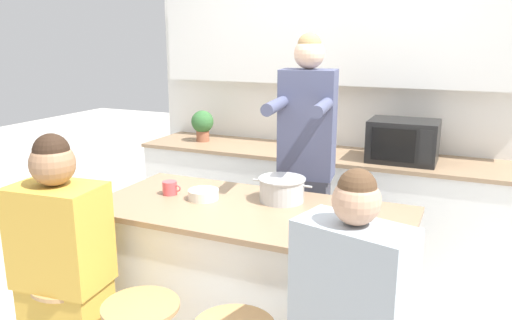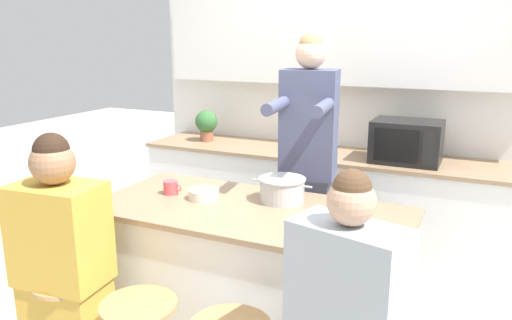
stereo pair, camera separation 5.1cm
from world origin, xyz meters
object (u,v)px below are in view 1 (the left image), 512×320
at_px(person_cooking, 306,181).
at_px(potted_plant, 203,124).
at_px(kitchen_island, 250,286).
at_px(fruit_bowl, 203,194).
at_px(coffee_cup_near, 170,188).
at_px(microwave, 403,141).
at_px(cooking_pot, 282,189).
at_px(person_wrapped_blanket, 64,281).

height_order(person_cooking, potted_plant, person_cooking).
bearing_deg(kitchen_island, person_cooking, 78.84).
bearing_deg(fruit_bowl, potted_plant, 120.02).
xyz_separation_m(person_cooking, coffee_cup_near, (-0.65, -0.56, 0.03)).
bearing_deg(potted_plant, fruit_bowl, -59.98).
xyz_separation_m(person_cooking, potted_plant, (-1.25, 0.86, 0.15)).
xyz_separation_m(person_cooking, microwave, (0.48, 0.83, 0.15)).
bearing_deg(potted_plant, coffee_cup_near, -67.20).
height_order(cooking_pot, fruit_bowl, cooking_pot).
xyz_separation_m(person_wrapped_blanket, potted_plant, (-0.44, 2.13, 0.42)).
bearing_deg(coffee_cup_near, person_cooking, 41.09).
distance_m(person_cooking, microwave, 0.96).
height_order(kitchen_island, microwave, microwave).
distance_m(fruit_bowl, microwave, 1.66).
distance_m(fruit_bowl, potted_plant, 1.65).
height_order(person_wrapped_blanket, cooking_pot, person_wrapped_blanket).
height_order(kitchen_island, potted_plant, potted_plant).
relative_size(person_cooking, microwave, 3.77).
xyz_separation_m(person_cooking, cooking_pot, (-0.01, -0.41, 0.06)).
distance_m(kitchen_island, potted_plant, 1.95).
bearing_deg(cooking_pot, coffee_cup_near, -166.40).
xyz_separation_m(fruit_bowl, microwave, (0.90, 1.39, 0.12)).
xyz_separation_m(person_wrapped_blanket, fruit_bowl, (0.39, 0.70, 0.29)).
bearing_deg(person_wrapped_blanket, kitchen_island, 38.33).
distance_m(kitchen_island, fruit_bowl, 0.58).
bearing_deg(person_wrapped_blanket, cooking_pot, 41.16).
height_order(person_cooking, cooking_pot, person_cooking).
bearing_deg(coffee_cup_near, microwave, 51.07).
bearing_deg(coffee_cup_near, potted_plant, 112.80).
relative_size(person_cooking, person_wrapped_blanket, 1.32).
bearing_deg(coffee_cup_near, person_wrapped_blanket, -103.15).
relative_size(fruit_bowl, microwave, 0.36).
relative_size(kitchen_island, person_cooking, 0.93).
height_order(person_cooking, coffee_cup_near, person_cooking).
bearing_deg(microwave, person_cooking, -119.94).
relative_size(kitchen_island, person_wrapped_blanket, 1.22).
height_order(cooking_pot, coffee_cup_near, cooking_pot).
bearing_deg(kitchen_island, coffee_cup_near, 176.53).
relative_size(person_cooking, potted_plant, 6.77).
bearing_deg(potted_plant, person_cooking, -34.68).
height_order(person_wrapped_blanket, potted_plant, person_wrapped_blanket).
bearing_deg(person_wrapped_blanket, fruit_bowl, 55.62).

